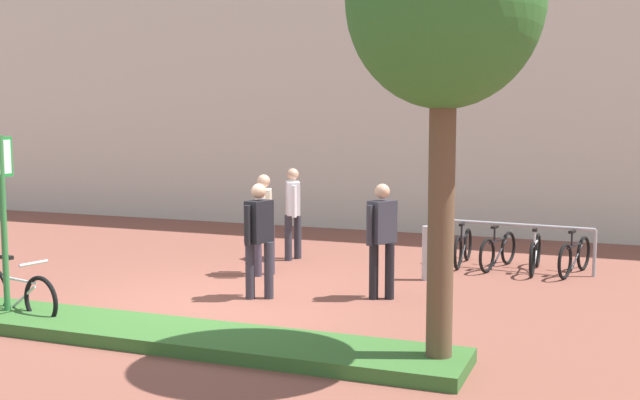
{
  "coord_description": "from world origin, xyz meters",
  "views": [
    {
      "loc": [
        5.35,
        -9.9,
        2.76
      ],
      "look_at": [
        0.91,
        1.64,
        1.38
      ],
      "focal_mm": 44.28,
      "sensor_mm": 36.0,
      "label": 1
    }
  ],
  "objects_px": {
    "person_suited_dark": "(259,233)",
    "person_suited_navy": "(382,234)",
    "bollard_steel": "(427,253)",
    "bike_at_sign": "(17,294)",
    "tree_sidewalk": "(445,5)",
    "person_shirt_white": "(264,218)",
    "person_shirt_blue": "(293,208)",
    "parking_sign_post": "(3,201)",
    "bike_rack_cluster": "(517,250)"
  },
  "relations": [
    {
      "from": "person_suited_dark",
      "to": "bollard_steel",
      "type": "bearing_deg",
      "value": 47.2
    },
    {
      "from": "person_shirt_white",
      "to": "person_suited_dark",
      "type": "bearing_deg",
      "value": -67.32
    },
    {
      "from": "person_shirt_blue",
      "to": "parking_sign_post",
      "type": "bearing_deg",
      "value": -108.07
    },
    {
      "from": "person_suited_dark",
      "to": "person_suited_navy",
      "type": "relative_size",
      "value": 1.0
    },
    {
      "from": "tree_sidewalk",
      "to": "bollard_steel",
      "type": "relative_size",
      "value": 5.6
    },
    {
      "from": "bike_rack_cluster",
      "to": "person_shirt_white",
      "type": "distance_m",
      "value": 4.47
    },
    {
      "from": "tree_sidewalk",
      "to": "person_suited_dark",
      "type": "xyz_separation_m",
      "value": [
        -3.2,
        2.27,
        -2.87
      ]
    },
    {
      "from": "person_shirt_blue",
      "to": "bike_rack_cluster",
      "type": "bearing_deg",
      "value": 6.97
    },
    {
      "from": "bike_rack_cluster",
      "to": "person_suited_dark",
      "type": "relative_size",
      "value": 1.54
    },
    {
      "from": "bike_at_sign",
      "to": "bike_rack_cluster",
      "type": "xyz_separation_m",
      "value": [
        5.79,
        5.82,
        -0.0
      ]
    },
    {
      "from": "bike_at_sign",
      "to": "person_suited_navy",
      "type": "bearing_deg",
      "value": 34.47
    },
    {
      "from": "tree_sidewalk",
      "to": "person_shirt_blue",
      "type": "height_order",
      "value": "tree_sidewalk"
    },
    {
      "from": "bollard_steel",
      "to": "person_shirt_white",
      "type": "distance_m",
      "value": 2.79
    },
    {
      "from": "person_shirt_blue",
      "to": "person_suited_dark",
      "type": "bearing_deg",
      "value": -76.1
    },
    {
      "from": "person_suited_dark",
      "to": "person_shirt_white",
      "type": "relative_size",
      "value": 1.0
    },
    {
      "from": "tree_sidewalk",
      "to": "person_shirt_white",
      "type": "height_order",
      "value": "tree_sidewalk"
    },
    {
      "from": "bollard_steel",
      "to": "person_suited_dark",
      "type": "relative_size",
      "value": 0.52
    },
    {
      "from": "bollard_steel",
      "to": "person_suited_dark",
      "type": "xyz_separation_m",
      "value": [
        -2.01,
        -2.17,
        0.53
      ]
    },
    {
      "from": "person_suited_navy",
      "to": "bike_at_sign",
      "type": "bearing_deg",
      "value": -145.53
    },
    {
      "from": "parking_sign_post",
      "to": "bollard_steel",
      "type": "xyz_separation_m",
      "value": [
        4.55,
        4.56,
        -1.16
      ]
    },
    {
      "from": "bollard_steel",
      "to": "person_shirt_blue",
      "type": "xyz_separation_m",
      "value": [
        -2.77,
        0.9,
        0.53
      ]
    },
    {
      "from": "tree_sidewalk",
      "to": "bike_rack_cluster",
      "type": "relative_size",
      "value": 1.9
    },
    {
      "from": "person_suited_dark",
      "to": "person_shirt_blue",
      "type": "bearing_deg",
      "value": 103.9
    },
    {
      "from": "bike_rack_cluster",
      "to": "person_shirt_blue",
      "type": "xyz_separation_m",
      "value": [
        -4.05,
        -0.5,
        0.64
      ]
    },
    {
      "from": "person_suited_dark",
      "to": "person_suited_navy",
      "type": "bearing_deg",
      "value": 20.23
    },
    {
      "from": "person_shirt_blue",
      "to": "person_suited_navy",
      "type": "bearing_deg",
      "value": -44.81
    },
    {
      "from": "bike_rack_cluster",
      "to": "person_suited_dark",
      "type": "bearing_deg",
      "value": -132.74
    },
    {
      "from": "bike_rack_cluster",
      "to": "person_shirt_white",
      "type": "xyz_separation_m",
      "value": [
        -3.95,
        -1.99,
        0.64
      ]
    },
    {
      "from": "person_shirt_white",
      "to": "person_shirt_blue",
      "type": "relative_size",
      "value": 1.0
    },
    {
      "from": "parking_sign_post",
      "to": "bike_at_sign",
      "type": "relative_size",
      "value": 1.49
    },
    {
      "from": "parking_sign_post",
      "to": "person_suited_navy",
      "type": "bearing_deg",
      "value": 35.41
    },
    {
      "from": "person_suited_dark",
      "to": "bike_rack_cluster",
      "type": "bearing_deg",
      "value": 47.26
    },
    {
      "from": "bike_at_sign",
      "to": "bike_rack_cluster",
      "type": "distance_m",
      "value": 8.21
    },
    {
      "from": "bollard_steel",
      "to": "person_shirt_white",
      "type": "relative_size",
      "value": 0.52
    },
    {
      "from": "parking_sign_post",
      "to": "person_suited_navy",
      "type": "xyz_separation_m",
      "value": [
        4.24,
        3.01,
        -0.63
      ]
    },
    {
      "from": "person_suited_navy",
      "to": "person_shirt_white",
      "type": "distance_m",
      "value": 2.54
    },
    {
      "from": "bike_at_sign",
      "to": "tree_sidewalk",
      "type": "bearing_deg",
      "value": -0.17
    },
    {
      "from": "bollard_steel",
      "to": "person_shirt_blue",
      "type": "height_order",
      "value": "person_shirt_blue"
    },
    {
      "from": "tree_sidewalk",
      "to": "parking_sign_post",
      "type": "xyz_separation_m",
      "value": [
        -5.74,
        -0.12,
        -2.24
      ]
    },
    {
      "from": "person_suited_dark",
      "to": "parking_sign_post",
      "type": "bearing_deg",
      "value": -136.77
    },
    {
      "from": "bollard_steel",
      "to": "person_suited_dark",
      "type": "bearing_deg",
      "value": -132.8
    },
    {
      "from": "person_suited_dark",
      "to": "person_shirt_blue",
      "type": "xyz_separation_m",
      "value": [
        -0.76,
        3.07,
        0.0
      ]
    },
    {
      "from": "bollard_steel",
      "to": "person_suited_navy",
      "type": "xyz_separation_m",
      "value": [
        -0.31,
        -1.55,
        0.53
      ]
    },
    {
      "from": "tree_sidewalk",
      "to": "person_suited_navy",
      "type": "distance_m",
      "value": 4.35
    },
    {
      "from": "person_shirt_white",
      "to": "tree_sidewalk",
      "type": "bearing_deg",
      "value": -44.9
    },
    {
      "from": "tree_sidewalk",
      "to": "parking_sign_post",
      "type": "bearing_deg",
      "value": -178.84
    },
    {
      "from": "tree_sidewalk",
      "to": "person_shirt_blue",
      "type": "bearing_deg",
      "value": 126.55
    },
    {
      "from": "tree_sidewalk",
      "to": "bike_at_sign",
      "type": "xyz_separation_m",
      "value": [
        -5.7,
        0.02,
        -3.51
      ]
    },
    {
      "from": "bike_rack_cluster",
      "to": "person_suited_navy",
      "type": "height_order",
      "value": "person_suited_navy"
    },
    {
      "from": "bollard_steel",
      "to": "person_suited_navy",
      "type": "distance_m",
      "value": 1.67
    }
  ]
}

